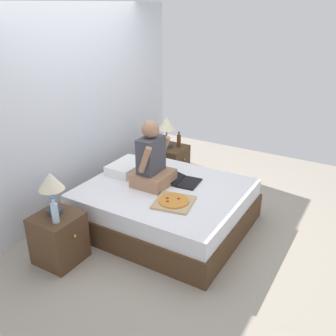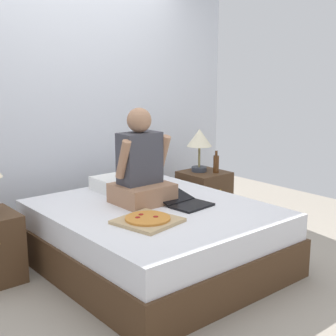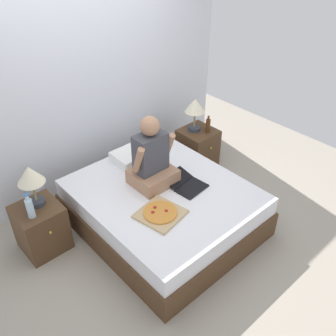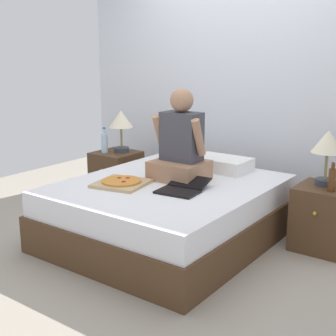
# 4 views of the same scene
# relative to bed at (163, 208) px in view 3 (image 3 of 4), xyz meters

# --- Properties ---
(ground_plane) EXTENTS (5.92, 5.92, 0.00)m
(ground_plane) POSITION_rel_bed_xyz_m (0.00, 0.00, -0.25)
(ground_plane) COLOR #9E9384
(wall_back) EXTENTS (3.92, 0.12, 2.50)m
(wall_back) POSITION_rel_bed_xyz_m (0.00, 1.29, 1.00)
(wall_back) COLOR silver
(wall_back) RESTS_ON ground
(bed) EXTENTS (1.60, 1.86, 0.51)m
(bed) POSITION_rel_bed_xyz_m (0.00, 0.00, 0.00)
(bed) COLOR #4C331E
(bed) RESTS_ON ground
(nightstand_left) EXTENTS (0.44, 0.47, 0.53)m
(nightstand_left) POSITION_rel_bed_xyz_m (-1.14, 0.59, 0.01)
(nightstand_left) COLOR #4C331E
(nightstand_left) RESTS_ON ground
(lamp_on_left_nightstand) EXTENTS (0.26, 0.26, 0.45)m
(lamp_on_left_nightstand) POSITION_rel_bed_xyz_m (-1.10, 0.64, 0.61)
(lamp_on_left_nightstand) COLOR #333842
(lamp_on_left_nightstand) RESTS_ON nightstand_left
(water_bottle) EXTENTS (0.07, 0.07, 0.28)m
(water_bottle) POSITION_rel_bed_xyz_m (-1.22, 0.50, 0.39)
(water_bottle) COLOR silver
(water_bottle) RESTS_ON nightstand_left
(nightstand_right) EXTENTS (0.44, 0.47, 0.53)m
(nightstand_right) POSITION_rel_bed_xyz_m (1.14, 0.59, 0.01)
(nightstand_right) COLOR #4C331E
(nightstand_right) RESTS_ON ground
(lamp_on_right_nightstand) EXTENTS (0.26, 0.26, 0.45)m
(lamp_on_right_nightstand) POSITION_rel_bed_xyz_m (1.11, 0.64, 0.61)
(lamp_on_right_nightstand) COLOR #333842
(lamp_on_right_nightstand) RESTS_ON nightstand_right
(beer_bottle) EXTENTS (0.06, 0.06, 0.23)m
(beer_bottle) POSITION_rel_bed_xyz_m (1.21, 0.49, 0.37)
(beer_bottle) COLOR #512D14
(beer_bottle) RESTS_ON nightstand_right
(pillow) EXTENTS (0.52, 0.34, 0.12)m
(pillow) POSITION_rel_bed_xyz_m (0.14, 0.65, 0.32)
(pillow) COLOR white
(pillow) RESTS_ON bed
(person_seated) EXTENTS (0.47, 0.40, 0.78)m
(person_seated) POSITION_rel_bed_xyz_m (0.00, 0.18, 0.54)
(person_seated) COLOR #A37556
(person_seated) RESTS_ON bed
(laptop) EXTENTS (0.36, 0.44, 0.07)m
(laptop) POSITION_rel_bed_xyz_m (0.22, -0.13, 0.28)
(laptop) COLOR black
(laptop) RESTS_ON bed
(pizza_box) EXTENTS (0.47, 0.47, 0.05)m
(pizza_box) POSITION_rel_bed_xyz_m (-0.28, -0.28, 0.28)
(pizza_box) COLOR tan
(pizza_box) RESTS_ON bed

